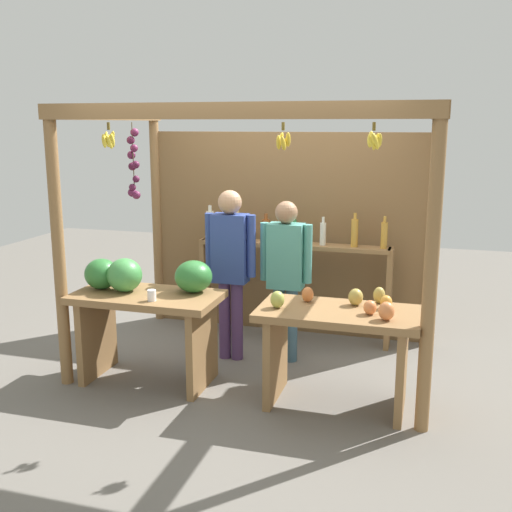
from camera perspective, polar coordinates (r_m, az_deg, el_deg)
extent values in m
plane|color=slate|center=(5.80, 0.52, -9.76)|extent=(12.00, 12.00, 0.00)
cylinder|color=olive|center=(5.26, -17.91, 0.55)|extent=(0.10, 0.10, 2.32)
cylinder|color=olive|center=(4.37, 15.95, -1.65)|extent=(0.10, 0.10, 2.32)
cylinder|color=olive|center=(6.85, -9.22, 3.58)|extent=(0.10, 0.10, 2.32)
cylinder|color=olive|center=(6.19, 16.19, 2.34)|extent=(0.10, 0.10, 2.32)
cube|color=olive|center=(4.50, -2.74, 13.36)|extent=(3.04, 0.12, 0.12)
cube|color=olive|center=(5.95, -13.52, 12.77)|extent=(0.12, 1.96, 0.12)
cube|color=olive|center=(5.18, 16.82, 12.72)|extent=(0.12, 1.96, 0.12)
cube|color=brown|center=(6.40, 2.87, 2.07)|extent=(2.94, 0.04, 2.09)
cylinder|color=brown|center=(4.44, 10.93, 11.76)|extent=(0.02, 0.02, 0.06)
ellipsoid|color=yellow|center=(4.44, 11.43, 10.52)|extent=(0.04, 0.06, 0.11)
ellipsoid|color=yellow|center=(4.45, 11.18, 10.53)|extent=(0.05, 0.06, 0.11)
ellipsoid|color=yellow|center=(4.47, 11.02, 10.27)|extent=(0.05, 0.04, 0.11)
ellipsoid|color=yellow|center=(4.47, 10.72, 10.56)|extent=(0.07, 0.05, 0.11)
ellipsoid|color=yellow|center=(4.45, 10.60, 10.73)|extent=(0.04, 0.05, 0.11)
ellipsoid|color=yellow|center=(4.43, 10.55, 10.52)|extent=(0.04, 0.06, 0.11)
ellipsoid|color=yellow|center=(4.41, 10.68, 10.49)|extent=(0.07, 0.05, 0.11)
ellipsoid|color=yellow|center=(4.39, 10.98, 10.58)|extent=(0.07, 0.05, 0.11)
ellipsoid|color=yellow|center=(4.42, 11.16, 10.32)|extent=(0.05, 0.06, 0.11)
cylinder|color=brown|center=(5.04, -13.57, 11.67)|extent=(0.02, 0.02, 0.06)
ellipsoid|color=yellow|center=(5.03, -13.23, 10.41)|extent=(0.04, 0.06, 0.12)
ellipsoid|color=yellow|center=(5.06, -13.24, 10.68)|extent=(0.07, 0.06, 0.12)
ellipsoid|color=yellow|center=(5.07, -13.47, 10.42)|extent=(0.06, 0.05, 0.12)
ellipsoid|color=yellow|center=(5.06, -13.81, 10.62)|extent=(0.04, 0.08, 0.12)
ellipsoid|color=yellow|center=(5.02, -13.95, 10.35)|extent=(0.06, 0.05, 0.12)
ellipsoid|color=yellow|center=(5.02, -13.49, 10.26)|extent=(0.06, 0.05, 0.12)
cylinder|color=brown|center=(4.58, 2.54, 11.97)|extent=(0.02, 0.02, 0.06)
ellipsoid|color=gold|center=(4.58, 3.01, 10.77)|extent=(0.04, 0.06, 0.11)
ellipsoid|color=gold|center=(4.61, 2.75, 10.44)|extent=(0.08, 0.05, 0.12)
ellipsoid|color=gold|center=(4.62, 2.27, 10.81)|extent=(0.07, 0.07, 0.12)
ellipsoid|color=gold|center=(4.58, 2.12, 10.53)|extent=(0.04, 0.05, 0.11)
ellipsoid|color=gold|center=(4.55, 2.55, 10.45)|extent=(0.06, 0.04, 0.11)
cylinder|color=#4C422D|center=(5.10, -11.37, 9.02)|extent=(0.01, 0.01, 0.55)
sphere|color=#601E42|center=(5.11, -11.24, 11.22)|extent=(0.07, 0.07, 0.07)
sphere|color=#511938|center=(5.11, -11.58, 10.52)|extent=(0.07, 0.07, 0.07)
sphere|color=#601E42|center=(5.09, -11.29, 9.81)|extent=(0.06, 0.06, 0.06)
sphere|color=#601E42|center=(5.13, -11.53, 9.19)|extent=(0.07, 0.07, 0.07)
sphere|color=#511938|center=(5.08, -11.14, 8.34)|extent=(0.06, 0.06, 0.06)
sphere|color=#47142D|center=(5.08, -11.44, 8.18)|extent=(0.07, 0.07, 0.07)
sphere|color=#511938|center=(5.10, -11.10, 7.05)|extent=(0.06, 0.06, 0.06)
sphere|color=#601E42|center=(5.13, -11.46, 5.81)|extent=(0.07, 0.07, 0.07)
sphere|color=#511938|center=(5.11, -11.43, 6.29)|extent=(0.06, 0.06, 0.06)
sphere|color=#601E42|center=(5.11, -11.08, 5.60)|extent=(0.07, 0.07, 0.07)
cube|color=olive|center=(5.22, -10.16, -3.78)|extent=(1.23, 0.64, 0.06)
cube|color=olive|center=(5.57, -14.59, -7.18)|extent=(0.06, 0.58, 0.72)
cube|color=olive|center=(5.15, -5.02, -8.43)|extent=(0.06, 0.58, 0.72)
ellipsoid|color=#2D7533|center=(5.42, -14.19, -1.62)|extent=(0.33, 0.33, 0.26)
ellipsoid|color=#2D7533|center=(5.18, -5.84, -1.90)|extent=(0.43, 0.43, 0.27)
ellipsoid|color=#429347|center=(5.28, -12.13, -1.75)|extent=(0.36, 0.36, 0.29)
cylinder|color=white|center=(4.99, -9.68, -3.63)|extent=(0.07, 0.07, 0.09)
cube|color=olive|center=(4.75, 7.67, -5.33)|extent=(1.23, 0.64, 0.06)
cube|color=olive|center=(4.97, 1.84, -9.18)|extent=(0.06, 0.58, 0.72)
cube|color=olive|center=(4.84, 13.41, -10.14)|extent=(0.06, 0.58, 0.72)
ellipsoid|color=#B79E47|center=(4.86, 9.26, -3.79)|extent=(0.13, 0.13, 0.13)
ellipsoid|color=#E07F47|center=(4.54, 12.05, -5.03)|extent=(0.15, 0.15, 0.14)
ellipsoid|color=gold|center=(4.81, 12.02, -4.22)|extent=(0.10, 0.10, 0.11)
ellipsoid|color=#CC7038|center=(4.91, 4.83, -3.58)|extent=(0.12, 0.12, 0.12)
ellipsoid|color=#A8B24C|center=(4.73, 2.01, -4.07)|extent=(0.15, 0.15, 0.13)
ellipsoid|color=#B79E47|center=(4.95, 11.39, -3.59)|extent=(0.12, 0.12, 0.13)
ellipsoid|color=#E07F47|center=(4.65, 10.57, -4.73)|extent=(0.10, 0.10, 0.11)
cube|color=olive|center=(6.52, -4.74, -2.68)|extent=(0.05, 0.20, 1.00)
cube|color=olive|center=(6.12, 12.24, -3.93)|extent=(0.05, 0.20, 1.00)
cube|color=olive|center=(6.14, 3.53, 1.00)|extent=(1.91, 0.22, 0.04)
cylinder|color=silver|center=(6.36, -4.29, 2.90)|extent=(0.08, 0.08, 0.29)
cylinder|color=silver|center=(6.34, -4.31, 4.46)|extent=(0.04, 0.04, 0.06)
cylinder|color=#D8B266|center=(6.27, -1.73, 2.70)|extent=(0.08, 0.08, 0.27)
cylinder|color=#D8B266|center=(6.24, -1.74, 4.20)|extent=(0.04, 0.04, 0.06)
cylinder|color=#994C1E|center=(6.19, 0.93, 2.37)|extent=(0.07, 0.07, 0.23)
cylinder|color=#994C1E|center=(6.16, 0.93, 3.69)|extent=(0.03, 0.03, 0.06)
cylinder|color=#338C4C|center=(6.12, 3.46, 2.31)|extent=(0.07, 0.07, 0.24)
cylinder|color=#338C4C|center=(6.09, 3.48, 3.71)|extent=(0.03, 0.03, 0.06)
cylinder|color=silver|center=(6.06, 6.25, 2.06)|extent=(0.06, 0.06, 0.22)
cylinder|color=silver|center=(6.04, 6.28, 3.37)|extent=(0.03, 0.03, 0.06)
cylinder|color=gold|center=(6.01, 9.16, 2.13)|extent=(0.07, 0.07, 0.27)
cylinder|color=gold|center=(5.98, 9.21, 3.69)|extent=(0.03, 0.03, 0.06)
cylinder|color=gold|center=(5.98, 11.84, 1.88)|extent=(0.06, 0.06, 0.25)
cylinder|color=gold|center=(5.96, 11.91, 3.36)|extent=(0.03, 0.03, 0.06)
cylinder|color=#523667|center=(5.78, -2.90, -5.93)|extent=(0.11, 0.11, 0.75)
cylinder|color=#523667|center=(5.75, -1.76, -6.04)|extent=(0.11, 0.11, 0.75)
cube|color=#2D428C|center=(5.59, -2.40, 0.73)|extent=(0.32, 0.19, 0.63)
cylinder|color=#2D428C|center=(5.65, -4.32, 1.16)|extent=(0.08, 0.08, 0.57)
cylinder|color=#2D428C|center=(5.52, -0.43, 0.94)|extent=(0.08, 0.08, 0.57)
sphere|color=tan|center=(5.52, -2.43, 5.04)|extent=(0.22, 0.22, 0.22)
cylinder|color=#3A5B6E|center=(5.73, 2.15, -6.30)|extent=(0.11, 0.11, 0.70)
cylinder|color=#3A5B6E|center=(5.71, 3.32, -6.41)|extent=(0.11, 0.11, 0.70)
cube|color=teal|center=(5.55, 2.80, 0.00)|extent=(0.32, 0.19, 0.59)
cylinder|color=teal|center=(5.59, 0.81, 0.42)|extent=(0.08, 0.08, 0.53)
cylinder|color=teal|center=(5.50, 4.83, 0.18)|extent=(0.08, 0.08, 0.53)
sphere|color=#997051|center=(5.48, 2.84, 4.08)|extent=(0.20, 0.20, 0.20)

